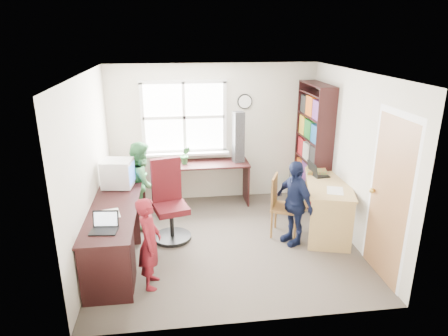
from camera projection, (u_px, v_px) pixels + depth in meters
name	position (u px, v px, depth m)	size (l,w,h in m)	color
room	(226.00, 160.00, 5.49)	(3.64, 3.44, 2.44)	#453D36
l_desk	(130.00, 228.00, 5.21)	(2.38, 2.95, 0.75)	black
right_desk	(328.00, 196.00, 5.96)	(0.96, 1.47, 0.78)	tan
bookshelf	(313.00, 149.00, 6.78)	(0.30, 1.02, 2.10)	black
swivel_chair	(170.00, 205.00, 5.78)	(0.67, 0.67, 1.18)	black
wooden_chair	(281.00, 203.00, 5.87)	(0.53, 0.53, 0.92)	brown
crt_monitor	(118.00, 174.00, 5.74)	(0.46, 0.43, 0.41)	white
laptop_left	(105.00, 226.00, 4.54)	(0.32, 0.28, 0.20)	black
laptop_right	(316.00, 172.00, 6.18)	(0.29, 0.34, 0.21)	black
speaker_a	(122.00, 184.00, 5.65)	(0.10, 0.10, 0.18)	black
speaker_b	(121.00, 174.00, 6.05)	(0.09, 0.09, 0.19)	black
cd_tower	(238.00, 137.00, 6.79)	(0.20, 0.19, 0.87)	black
game_box	(316.00, 171.00, 6.30)	(0.36, 0.36, 0.06)	red
paper_a	(111.00, 214.00, 4.95)	(0.26, 0.33, 0.00)	silver
paper_b	(335.00, 191.00, 5.59)	(0.32, 0.37, 0.00)	silver
potted_plant	(185.00, 155.00, 6.76)	(0.17, 0.14, 0.31)	#327E3E
person_red	(150.00, 243.00, 4.63)	(0.41, 0.27, 1.13)	maroon
person_green	(143.00, 184.00, 6.16)	(0.65, 0.50, 1.33)	#327D41
person_navy	(294.00, 203.00, 5.60)	(0.72, 0.30, 1.23)	#121939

